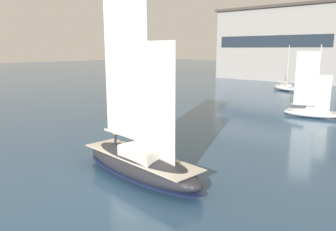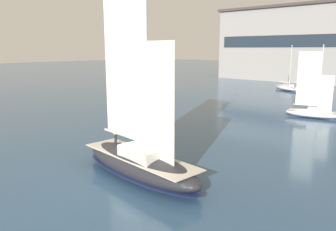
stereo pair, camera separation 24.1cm
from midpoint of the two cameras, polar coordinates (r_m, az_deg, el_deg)
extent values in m
plane|color=#2D4C6B|center=(23.72, -5.24, -10.59)|extent=(400.00, 400.00, 0.00)
cube|color=gray|center=(101.79, 19.10, 11.49)|extent=(35.27, 13.78, 19.75)
cube|color=#1E2833|center=(95.46, 17.45, 12.22)|extent=(31.74, 0.10, 3.16)
cube|color=#423833|center=(102.40, 19.49, 17.20)|extent=(36.47, 14.98, 0.70)
ellipsoid|color=#232328|center=(23.37, -5.29, -8.39)|extent=(11.61, 4.00, 1.94)
ellipsoid|color=#19234C|center=(23.55, -5.26, -9.61)|extent=(11.73, 4.04, 0.23)
cube|color=beige|center=(23.18, -5.31, -7.08)|extent=(10.21, 3.39, 0.06)
cube|color=beige|center=(22.62, -4.43, -6.39)|extent=(3.35, 2.46, 0.80)
cylinder|color=silver|center=(21.26, -4.11, 10.92)|extent=(0.23, 0.23, 14.26)
cylinder|color=silver|center=(24.11, -7.83, -3.50)|extent=(5.14, 0.56, 0.19)
cube|color=silver|center=(23.13, -7.92, 10.54)|extent=(4.71, 0.37, 11.70)
cube|color=silver|center=(20.53, -1.56, 1.92)|extent=(2.51, 0.20, 7.85)
cylinder|color=#232838|center=(25.91, -9.41, -4.12)|extent=(0.21, 0.21, 0.85)
cylinder|color=gold|center=(25.72, -9.47, -2.52)|extent=(0.36, 0.36, 0.65)
sphere|color=tan|center=(25.61, -9.50, -1.55)|extent=(0.24, 0.24, 0.24)
ellipsoid|color=silver|center=(46.91, 23.48, 0.35)|extent=(7.04, 3.31, 1.15)
ellipsoid|color=#19234C|center=(46.96, 23.45, -0.03)|extent=(7.11, 3.35, 0.14)
cube|color=#BCB7A8|center=(46.85, 23.51, 0.77)|extent=(6.18, 2.84, 0.06)
cube|color=silver|center=(46.77, 23.95, 1.05)|extent=(2.14, 1.71, 0.48)
cylinder|color=silver|center=(46.26, 24.61, 5.91)|extent=(0.14, 0.14, 8.49)
cylinder|color=silver|center=(46.84, 22.39, 1.74)|extent=(3.01, 0.77, 0.12)
cube|color=silver|center=(46.41, 22.87, 5.96)|extent=(2.75, 0.63, 6.96)
cube|color=silver|center=(46.38, 25.45, 3.47)|extent=(1.47, 0.34, 4.67)
ellipsoid|color=silver|center=(75.46, 19.55, 4.56)|extent=(7.09, 4.90, 1.18)
ellipsoid|color=#19234C|center=(75.50, 19.54, 4.32)|extent=(7.16, 4.95, 0.14)
cube|color=beige|center=(75.42, 19.57, 4.83)|extent=(6.20, 4.24, 0.06)
cube|color=beige|center=(75.13, 19.76, 5.01)|extent=(2.36, 2.10, 0.49)
cylinder|color=silver|center=(74.67, 20.08, 8.12)|extent=(0.14, 0.14, 8.70)
cylinder|color=silver|center=(76.12, 19.12, 5.47)|extent=(2.84, 1.53, 0.12)
cylinder|color=silver|center=(76.11, 19.12, 5.53)|extent=(2.60, 1.45, 0.19)
camera|label=1|loc=(0.12, -90.28, -0.06)|focal=35.00mm
camera|label=2|loc=(0.12, 89.72, 0.06)|focal=35.00mm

